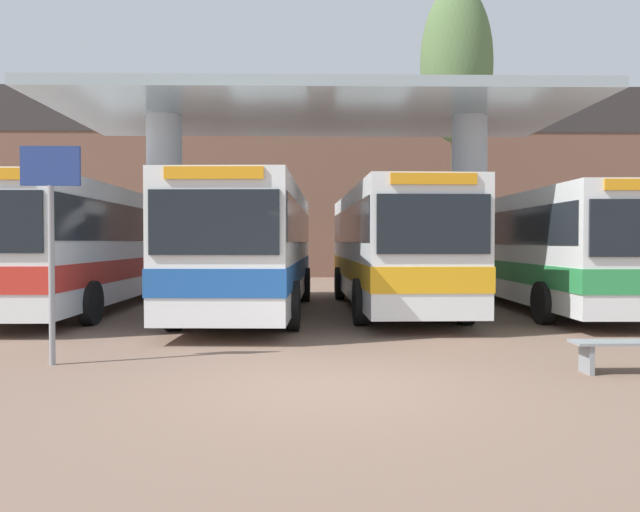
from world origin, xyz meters
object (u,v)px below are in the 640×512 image
object	(u,v)px
info_sign_platform	(51,211)
poplar_tree_behind_left	(456,67)
transit_bus_right_bay	(390,244)
transit_bus_left_bay	(91,243)
transit_bus_center_bay	(253,244)
transit_bus_far_right_bay	(545,246)

from	to	relation	value
info_sign_platform	poplar_tree_behind_left	distance (m)	18.37
transit_bus_right_bay	info_sign_platform	bearing A→B (deg)	49.82
transit_bus_left_bay	poplar_tree_behind_left	distance (m)	14.98
transit_bus_center_bay	transit_bus_far_right_bay	size ratio (longest dim) A/B	1.03
transit_bus_center_bay	transit_bus_right_bay	bearing A→B (deg)	-167.33
transit_bus_left_bay	poplar_tree_behind_left	bearing A→B (deg)	-152.05
poplar_tree_behind_left	transit_bus_right_bay	bearing A→B (deg)	-117.00
transit_bus_center_bay	info_sign_platform	bearing A→B (deg)	72.75
transit_bus_far_right_bay	poplar_tree_behind_left	bearing A→B (deg)	-81.04
info_sign_platform	poplar_tree_behind_left	bearing A→B (deg)	56.28
transit_bus_left_bay	transit_bus_right_bay	size ratio (longest dim) A/B	1.09
transit_bus_center_bay	poplar_tree_behind_left	world-z (taller)	poplar_tree_behind_left
transit_bus_right_bay	poplar_tree_behind_left	bearing A→B (deg)	-118.39
transit_bus_right_bay	info_sign_platform	size ratio (longest dim) A/B	3.23
transit_bus_center_bay	transit_bus_far_right_bay	bearing A→B (deg)	-172.12
transit_bus_left_bay	info_sign_platform	xyz separation A→B (m)	(2.23, -8.13, 0.52)
transit_bus_far_right_bay	info_sign_platform	bearing A→B (deg)	36.78
transit_bus_right_bay	transit_bus_far_right_bay	distance (m)	4.40
info_sign_platform	poplar_tree_behind_left	size ratio (longest dim) A/B	0.28
transit_bus_left_bay	info_sign_platform	world-z (taller)	info_sign_platform
transit_bus_right_bay	info_sign_platform	world-z (taller)	info_sign_platform
info_sign_platform	poplar_tree_behind_left	xyz separation A→B (m)	(9.60, 14.38, 6.23)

